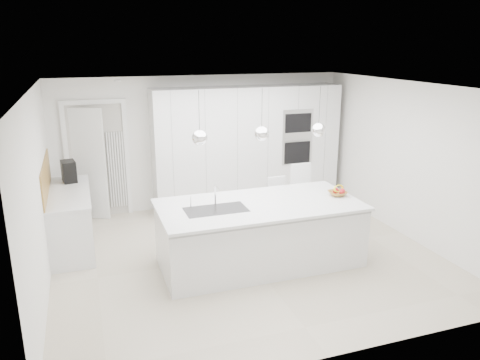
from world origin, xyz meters
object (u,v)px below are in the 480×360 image
object	(u,v)px
espresso_machine	(69,171)
bar_stool_left	(279,207)
bar_stool_right	(304,199)
island_base	(260,236)
fruit_bowl	(338,193)

from	to	relation	value
espresso_machine	bar_stool_left	world-z (taller)	espresso_machine
espresso_machine	bar_stool_right	bearing A→B (deg)	-26.44
bar_stool_left	bar_stool_right	bearing A→B (deg)	0.83
island_base	bar_stool_right	world-z (taller)	bar_stool_right
espresso_machine	fruit_bowl	bearing A→B (deg)	-37.42
island_base	bar_stool_right	size ratio (longest dim) A/B	2.47
espresso_machine	bar_stool_right	xyz separation A→B (m)	(3.65, -1.17, -0.50)
island_base	bar_stool_left	size ratio (longest dim) A/B	2.90
fruit_bowl	bar_stool_left	bearing A→B (deg)	122.51
espresso_machine	bar_stool_right	world-z (taller)	espresso_machine
island_base	bar_stool_left	distance (m)	1.10
island_base	bar_stool_left	xyz separation A→B (m)	(0.67, 0.88, 0.05)
fruit_bowl	espresso_machine	bearing A→B (deg)	151.28
fruit_bowl	bar_stool_right	world-z (taller)	bar_stool_right
island_base	espresso_machine	bearing A→B (deg)	140.80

